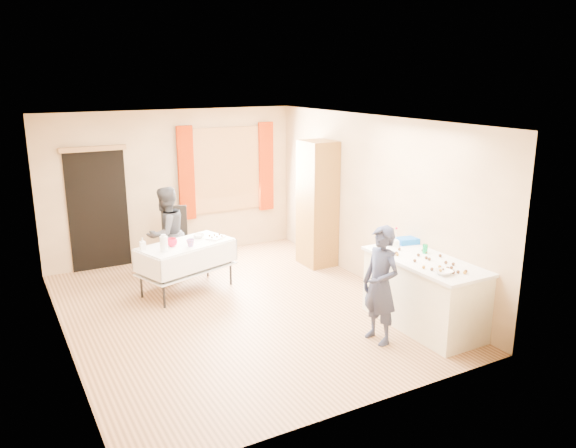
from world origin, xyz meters
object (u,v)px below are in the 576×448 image
cabinet (317,204)px  counter (424,293)px  girl (381,285)px  woman (166,234)px  party_table (187,263)px  chair (175,250)px

cabinet → counter: size_ratio=1.26×
girl → counter: bearing=88.8°
counter → woman: size_ratio=1.13×
party_table → woman: size_ratio=1.04×
counter → chair: chair is taller
cabinet → chair: bearing=156.0°
counter → chair: (-2.11, 3.77, -0.14)m
cabinet → girl: 3.00m
party_table → chair: 1.15m
cabinet → girl: cabinet is taller
cabinet → counter: 2.85m
counter → girl: bearing=-174.9°
girl → woman: woman is taller
cabinet → woman: bearing=168.1°
counter → girl: size_ratio=1.15×
cabinet → counter: (-0.10, -2.78, -0.61)m
counter → party_table: (-2.28, 2.64, -0.01)m
cabinet → counter: cabinet is taller
counter → woman: woman is taller
cabinet → woman: size_ratio=1.42×
party_table → woman: (-0.09, 0.66, 0.30)m
counter → chair: bearing=119.2°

